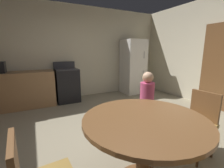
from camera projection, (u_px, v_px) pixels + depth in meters
ground_plane at (123, 140)px, 2.49m from camera, size 14.00×14.00×0.00m
wall_back at (75, 53)px, 4.69m from camera, size 5.93×0.12×2.70m
kitchen_counter at (12, 91)px, 3.78m from camera, size 1.94×0.60×0.90m
oven_range at (67, 85)px, 4.36m from camera, size 0.60×0.60×1.10m
refrigerator at (133, 67)px, 5.19m from camera, size 0.68×0.68×1.76m
door_panelled at (219, 67)px, 3.69m from camera, size 0.05×0.84×2.04m
dining_table at (144, 132)px, 1.56m from camera, size 1.22×1.22×0.76m
chair_east at (199, 119)px, 2.09m from camera, size 0.43×0.43×0.87m
person_child at (147, 104)px, 2.48m from camera, size 0.31×0.31×1.09m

